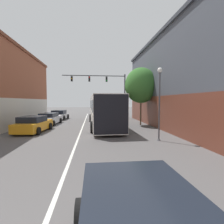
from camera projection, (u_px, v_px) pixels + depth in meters
name	position (u px, v px, depth m)	size (l,w,h in m)	color
lane_center_line	(81.00, 131.00, 15.70)	(0.14, 43.67, 0.01)	silver
building_right_storefront	(223.00, 77.00, 14.77)	(9.56, 28.68, 9.33)	#4C515B
bus	(103.00, 109.00, 18.95)	(3.19, 13.07, 3.27)	silver
parked_car_left_near	(59.00, 115.00, 25.86)	(2.40, 4.22, 1.38)	silver
parked_car_left_mid	(49.00, 119.00, 20.28)	(2.25, 4.74, 1.35)	silver
parked_car_left_far	(33.00, 124.00, 15.25)	(2.52, 4.55, 1.41)	orange
traffic_signal_gantry	(105.00, 85.00, 27.43)	(9.86, 0.36, 6.97)	black
street_lamp	(159.00, 97.00, 11.76)	(0.33, 0.33, 4.94)	#47474C
street_tree_near	(141.00, 85.00, 19.50)	(3.59, 3.23, 6.44)	brown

